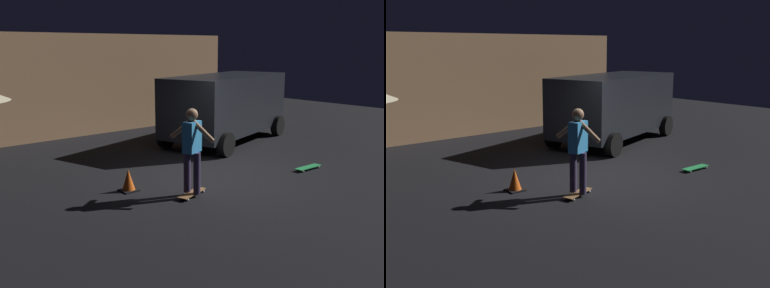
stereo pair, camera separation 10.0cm
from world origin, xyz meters
TOP-DOWN VIEW (x-y plane):
  - ground_plane at (0.00, 0.00)m, footprint 28.00×28.00m
  - low_building at (0.78, 7.80)m, footprint 10.88×3.23m
  - parked_van at (3.10, 2.58)m, footprint 4.94×3.25m
  - skateboard_ridden at (-1.13, -0.71)m, footprint 0.80×0.44m
  - skateboard_spare at (2.24, -1.07)m, footprint 0.79×0.24m
  - skater at (-1.13, -0.71)m, footprint 0.43×0.96m
  - traffic_cone at (-1.90, 0.38)m, footprint 0.34×0.34m

SIDE VIEW (x-z plane):
  - ground_plane at x=0.00m, z-range 0.00..0.00m
  - skateboard_ridden at x=-1.13m, z-range 0.02..0.09m
  - skateboard_spare at x=2.24m, z-range 0.02..0.09m
  - traffic_cone at x=-1.90m, z-range -0.02..0.44m
  - skater at x=-1.13m, z-range 0.20..1.87m
  - parked_van at x=3.10m, z-range 0.15..2.18m
  - low_building at x=0.78m, z-range 0.00..3.29m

